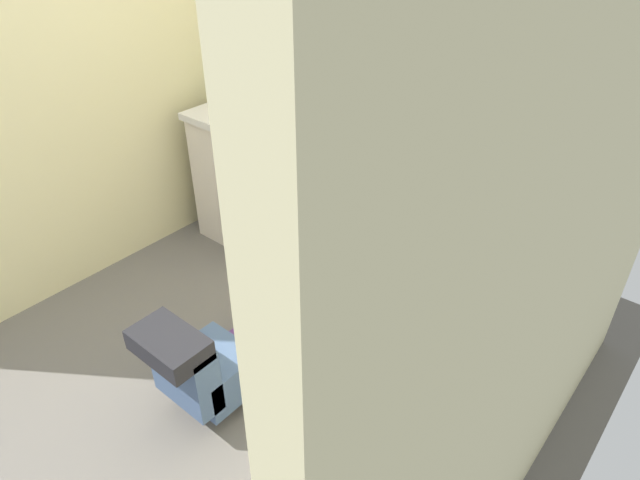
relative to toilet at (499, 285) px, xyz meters
name	(u,v)px	position (x,y,z in m)	size (l,w,h in m)	color
ground_plane	(259,356)	(-0.82, -0.78, -0.39)	(2.89, 3.18, 0.04)	#635F5A
wall_back	(404,55)	(-0.82, 0.35, 0.83)	(2.55, 0.08, 2.40)	beige
wall_left	(65,60)	(-2.06, -0.78, 0.83)	(0.08, 2.18, 2.40)	beige
wall_right	(576,240)	(0.41, -0.78, 0.83)	(0.08, 2.18, 2.40)	beige
toilet	(499,285)	(0.00, 0.00, 0.00)	(0.36, 0.46, 0.75)	silver
vanity_cabinet	(252,176)	(-1.60, -0.03, 0.05)	(0.60, 0.53, 0.82)	silver
faucet	(264,97)	(-1.60, 0.12, 0.50)	(0.02, 0.02, 0.10)	silver
person_plumber	(244,348)	(-0.76, -0.92, -0.19)	(0.39, 1.06, 0.52)	#512D6B
tissue_box	(516,193)	(-0.05, 0.09, 0.43)	(0.22, 0.11, 0.10)	silver
toiletry_bag	(550,203)	(0.10, 0.09, 0.44)	(0.12, 0.09, 0.11)	#B22D3F
soap_dispenser	(239,88)	(-1.79, 0.10, 0.52)	(0.06, 0.06, 0.17)	green
bottle_white	(242,95)	(-1.71, 0.04, 0.51)	(0.04, 0.04, 0.12)	white
bottle_amber	(258,91)	(-1.63, 0.09, 0.54)	(0.05, 0.05, 0.18)	gold
bottle_pink	(262,98)	(-1.56, 0.06, 0.52)	(0.04, 0.04, 0.14)	pink
bottle_blue	(273,98)	(-1.49, 0.07, 0.54)	(0.05, 0.05, 0.17)	#3D64B2
bottle_green	(276,107)	(-1.43, 0.03, 0.51)	(0.04, 0.04, 0.11)	#4AA14A
paper_towel_roll	(402,334)	(-0.30, -0.32, -0.26)	(0.11, 0.11, 0.21)	white
toilet_paper_roll	(454,460)	(0.21, -0.74, -0.32)	(0.11, 0.11, 0.10)	white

